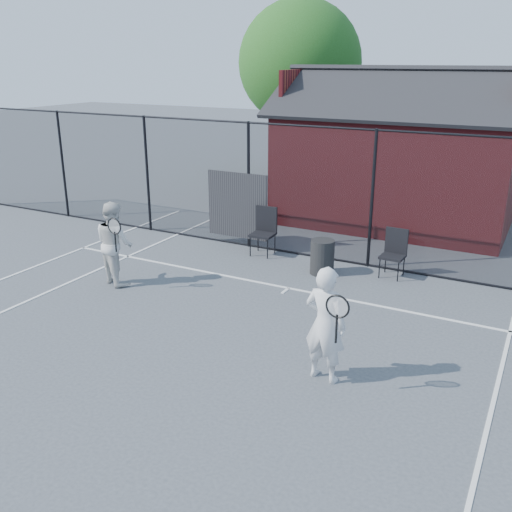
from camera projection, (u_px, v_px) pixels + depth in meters
The scene contains 10 objects.
ground at pixel (208, 353), 8.90m from camera, with size 80.00×80.00×0.00m, color #42474B.
court_lines at pixel (156, 394), 7.80m from camera, with size 11.02×18.00×0.01m.
fence at pixel (315, 196), 12.73m from camera, with size 22.04×3.00×3.00m.
clubhouse at pixel (398, 164), 15.66m from camera, with size 6.50×4.36×4.19m.
tree_left at pixel (300, 63), 20.78m from camera, with size 4.48×4.48×6.44m.
player_front at pixel (325, 324), 7.93m from camera, with size 0.79×0.60×1.71m.
player_back at pixel (115, 243), 11.45m from camera, with size 1.01×0.90×1.69m.
chair_left at pixel (263, 232), 13.19m from camera, with size 0.52×0.54×1.09m, color black.
chair_right at pixel (393, 254), 11.85m from camera, with size 0.48×0.50×0.99m, color black.
waste_bin at pixel (322, 257), 12.08m from camera, with size 0.51×0.51×0.74m, color black.
Camera 1 is at (4.38, -6.63, 4.36)m, focal length 40.00 mm.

